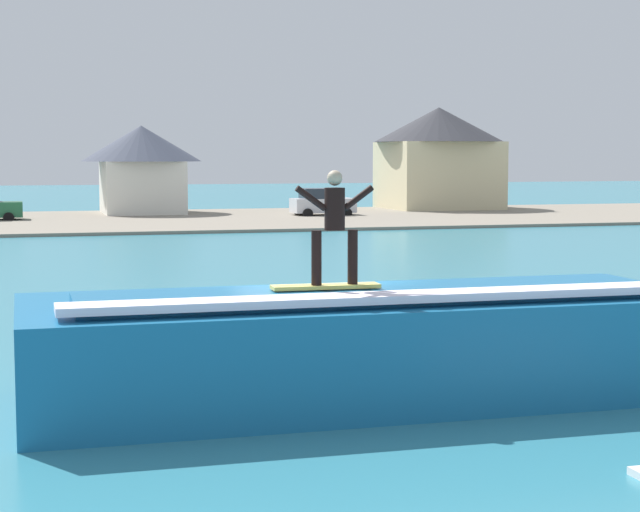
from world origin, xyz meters
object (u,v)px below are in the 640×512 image
house_gabled_white (439,153)px  house_small_cottage (142,163)px  surfboard (326,286)px  wave_crest (365,344)px  car_far_shore (322,203)px  surfer (335,221)px

house_gabled_white → house_small_cottage: (-21.19, -0.68, -0.67)m
house_small_cottage → surfboard: bearing=-93.4°
wave_crest → house_gabled_white: house_gabled_white is taller
car_far_shore → house_small_cottage: size_ratio=0.50×
surfboard → house_gabled_white: 60.79m
surfer → house_gabled_white: (24.32, 55.67, 1.17)m
surfboard → surfer: bearing=-23.2°
surfer → house_gabled_white: size_ratio=0.19×
car_far_shore → house_small_cottage: (-10.75, 5.44, 2.48)m
surfboard → wave_crest: bearing=25.7°
wave_crest → surfer: 2.18m
wave_crest → surfer: surfer is taller
house_small_cottage → surfer: bearing=-93.3°
surfer → car_far_shore: 51.49m
car_far_shore → house_small_cottage: house_small_cottage is taller
wave_crest → surfer: bearing=-146.3°
wave_crest → surfer: (-0.64, -0.43, 2.04)m
wave_crest → house_small_cottage: bearing=87.4°
surfer → house_gabled_white: bearing=66.4°
wave_crest → house_gabled_white: size_ratio=1.18×
surfboard → surfer: surfer is taller
car_far_shore → house_gabled_white: (10.44, 6.13, 3.14)m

